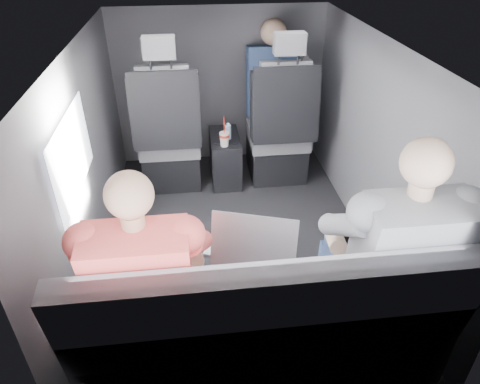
{
  "coord_description": "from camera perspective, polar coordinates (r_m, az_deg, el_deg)",
  "views": [
    {
      "loc": [
        -0.26,
        -2.34,
        1.93
      ],
      "look_at": [
        0.02,
        -0.05,
        0.45
      ],
      "focal_mm": 32.0,
      "sensor_mm": 36.0,
      "label": 1
    }
  ],
  "objects": [
    {
      "name": "floor",
      "position": [
        3.04,
        -0.43,
        -6.59
      ],
      "size": [
        2.6,
        2.6,
        0.0
      ],
      "primitive_type": "plane",
      "color": "black",
      "rests_on": "ground"
    },
    {
      "name": "ceiling",
      "position": [
        2.42,
        -0.57,
        18.94
      ],
      "size": [
        2.6,
        2.6,
        0.0
      ],
      "primitive_type": "plane",
      "rotation": [
        3.14,
        0.0,
        0.0
      ],
      "color": "#B2B2AD",
      "rests_on": "panel_back"
    },
    {
      "name": "panel_left",
      "position": [
        2.73,
        -19.65,
        3.37
      ],
      "size": [
        0.02,
        2.6,
        1.35
      ],
      "primitive_type": "cube",
      "color": "#56565B",
      "rests_on": "floor"
    },
    {
      "name": "panel_right",
      "position": [
        2.89,
        17.6,
        5.48
      ],
      "size": [
        0.02,
        2.6,
        1.35
      ],
      "primitive_type": "cube",
      "color": "#56565B",
      "rests_on": "floor"
    },
    {
      "name": "panel_front",
      "position": [
        3.86,
        -2.72,
        13.75
      ],
      "size": [
        1.8,
        0.02,
        1.35
      ],
      "primitive_type": "cube",
      "color": "#56565B",
      "rests_on": "floor"
    },
    {
      "name": "panel_back",
      "position": [
        1.65,
        4.81,
        -16.94
      ],
      "size": [
        1.8,
        0.02,
        1.35
      ],
      "primitive_type": "cube",
      "color": "#56565B",
      "rests_on": "floor"
    },
    {
      "name": "side_window",
      "position": [
        2.37,
        -21.41,
        4.6
      ],
      "size": [
        0.02,
        0.75,
        0.42
      ],
      "primitive_type": "cube",
      "color": "white",
      "rests_on": "panel_left"
    },
    {
      "name": "seatbelt",
      "position": [
        3.29,
        6.15,
        12.51
      ],
      "size": [
        0.35,
        0.11,
        0.59
      ],
      "primitive_type": "cube",
      "rotation": [
        -0.14,
        0.49,
        0.0
      ],
      "color": "black",
      "rests_on": "front_seat_right"
    },
    {
      "name": "front_seat_left",
      "position": [
        3.53,
        -9.35,
        6.66
      ],
      "size": [
        0.52,
        0.58,
        1.26
      ],
      "color": "black",
      "rests_on": "floor"
    },
    {
      "name": "front_seat_right",
      "position": [
        3.6,
        5.22,
        7.48
      ],
      "size": [
        0.52,
        0.58,
        1.26
      ],
      "color": "black",
      "rests_on": "floor"
    },
    {
      "name": "center_console",
      "position": [
        3.66,
        -2.0,
        4.58
      ],
      "size": [
        0.24,
        0.48,
        0.41
      ],
      "color": "black",
      "rests_on": "floor"
    },
    {
      "name": "rear_bench",
      "position": [
        2.08,
        3.02,
        -18.54
      ],
      "size": [
        1.6,
        0.57,
        0.92
      ],
      "color": "slate",
      "rests_on": "floor"
    },
    {
      "name": "soda_cup",
      "position": [
        3.39,
        -2.09,
        7.12
      ],
      "size": [
        0.08,
        0.08,
        0.25
      ],
      "color": "white",
      "rests_on": "center_console"
    },
    {
      "name": "water_bottle",
      "position": [
        3.5,
        -1.6,
        8.0
      ],
      "size": [
        0.05,
        0.05,
        0.14
      ],
      "color": "#9DC1D5",
      "rests_on": "center_console"
    },
    {
      "name": "laptop_white",
      "position": [
        2.05,
        -12.89,
        -7.43
      ],
      "size": [
        0.36,
        0.33,
        0.26
      ],
      "color": "white",
      "rests_on": "passenger_rear_left"
    },
    {
      "name": "laptop_silver",
      "position": [
        2.03,
        1.31,
        -6.77
      ],
      "size": [
        0.45,
        0.45,
        0.27
      ],
      "color": "#B1B0B5",
      "rests_on": "rear_bench"
    },
    {
      "name": "laptop_black",
      "position": [
        2.21,
        16.72,
        -4.78
      ],
      "size": [
        0.34,
        0.32,
        0.22
      ],
      "color": "black",
      "rests_on": "passenger_rear_right"
    },
    {
      "name": "passenger_rear_left",
      "position": [
        1.91,
        -12.19,
        -11.36
      ],
      "size": [
        0.49,
        0.61,
        1.21
      ],
      "color": "#2F3034",
      "rests_on": "rear_bench"
    },
    {
      "name": "passenger_rear_right",
      "position": [
        2.05,
        19.06,
        -8.03
      ],
      "size": [
        0.54,
        0.65,
        1.28
      ],
      "color": "navy",
      "rests_on": "rear_bench"
    },
    {
      "name": "passenger_front_right",
      "position": [
        3.69,
        4.22,
        14.15
      ],
      "size": [
        0.41,
        0.41,
        0.85
      ],
      "color": "navy",
      "rests_on": "front_seat_right"
    }
  ]
}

